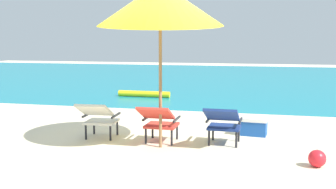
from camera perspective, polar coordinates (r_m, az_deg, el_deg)
name	(u,v)px	position (r m, az deg, el deg)	size (l,w,h in m)	color
ground_plane	(201,106)	(10.86, 4.61, -1.53)	(40.00, 40.00, 0.00)	beige
ocean_band	(231,78)	(18.81, 8.71, 2.25)	(40.00, 18.00, 0.01)	teal
swim_buoy	(144,94)	(12.44, -3.35, 0.09)	(0.18, 0.18, 1.60)	yellow
lounge_chair_left	(98,117)	(7.18, -9.63, -3.03)	(0.61, 0.92, 0.68)	silver
lounge_chair_center	(159,120)	(6.77, -1.24, -3.56)	(0.56, 0.88, 0.68)	red
lounge_chair_right	(223,122)	(6.69, 7.65, -3.76)	(0.56, 0.88, 0.68)	navy
beach_umbrella_center	(160,4)	(6.45, -1.09, 12.38)	(2.38, 2.42, 2.67)	olive
beach_ball	(317,159)	(5.97, 19.97, -8.34)	(0.24, 0.24, 0.24)	red
cooler_box	(254,126)	(7.61, 11.83, -4.33)	(0.50, 0.37, 0.32)	#194CA5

